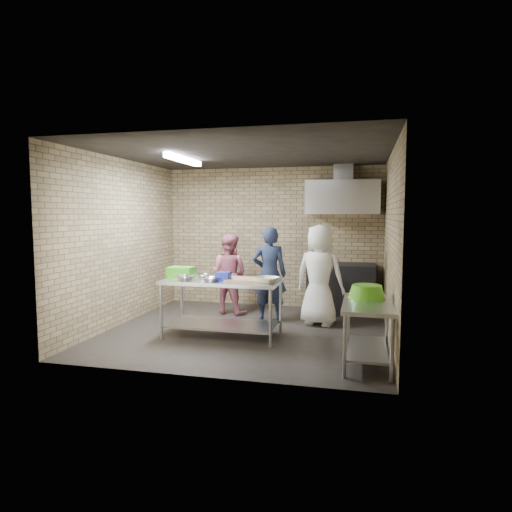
{
  "coord_description": "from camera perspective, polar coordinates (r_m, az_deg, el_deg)",
  "views": [
    {
      "loc": [
        1.72,
        -6.51,
        1.8
      ],
      "look_at": [
        0.1,
        0.2,
        1.15
      ],
      "focal_mm": 31.18,
      "sensor_mm": 36.0,
      "label": 1
    }
  ],
  "objects": [
    {
      "name": "floor",
      "position": [
        6.97,
        -1.2,
        -9.59
      ],
      "size": [
        4.2,
        4.2,
        0.0
      ],
      "primitive_type": "plane",
      "color": "black",
      "rests_on": "ground"
    },
    {
      "name": "ceiling",
      "position": [
        6.79,
        -1.25,
        12.99
      ],
      "size": [
        4.2,
        4.2,
        0.0
      ],
      "primitive_type": "plane",
      "rotation": [
        3.14,
        0.0,
        0.0
      ],
      "color": "black",
      "rests_on": "ground"
    },
    {
      "name": "back_wall",
      "position": [
        8.69,
        2.15,
        2.41
      ],
      "size": [
        4.2,
        0.06,
        2.7
      ],
      "primitive_type": "cube",
      "color": "tan",
      "rests_on": "ground"
    },
    {
      "name": "front_wall",
      "position": [
        4.85,
        -7.27,
        -0.0
      ],
      "size": [
        4.2,
        0.06,
        2.7
      ],
      "primitive_type": "cube",
      "color": "tan",
      "rests_on": "ground"
    },
    {
      "name": "left_wall",
      "position": [
        7.56,
        -16.81,
        1.74
      ],
      "size": [
        0.06,
        4.0,
        2.7
      ],
      "primitive_type": "cube",
      "color": "tan",
      "rests_on": "ground"
    },
    {
      "name": "right_wall",
      "position": [
        6.54,
        16.88,
        1.2
      ],
      "size": [
        0.06,
        4.0,
        2.7
      ],
      "primitive_type": "cube",
      "color": "tan",
      "rests_on": "ground"
    },
    {
      "name": "prep_table",
      "position": [
        6.6,
        -4.32,
        -6.66
      ],
      "size": [
        1.7,
        0.85,
        0.85
      ],
      "primitive_type": "cube",
      "color": "silver",
      "rests_on": "floor"
    },
    {
      "name": "side_counter",
      "position": [
        5.6,
        14.13,
        -9.55
      ],
      "size": [
        0.6,
        1.2,
        0.75
      ],
      "primitive_type": "cube",
      "color": "silver",
      "rests_on": "floor"
    },
    {
      "name": "stove",
      "position": [
        8.28,
        10.86,
        -4.1
      ],
      "size": [
        1.2,
        0.7,
        0.9
      ],
      "primitive_type": "cube",
      "color": "black",
      "rests_on": "floor"
    },
    {
      "name": "range_hood",
      "position": [
        8.22,
        11.08,
        7.37
      ],
      "size": [
        1.3,
        0.6,
        0.6
      ],
      "primitive_type": "cube",
      "color": "silver",
      "rests_on": "back_wall"
    },
    {
      "name": "hood_duct",
      "position": [
        8.4,
        11.18,
        10.4
      ],
      "size": [
        0.35,
        0.3,
        0.3
      ],
      "primitive_type": "cube",
      "color": "#A5A8AD",
      "rests_on": "back_wall"
    },
    {
      "name": "wall_shelf",
      "position": [
        8.4,
        13.17,
        6.06
      ],
      "size": [
        0.8,
        0.2,
        0.04
      ],
      "primitive_type": "cube",
      "color": "#3F2B19",
      "rests_on": "back_wall"
    },
    {
      "name": "fluorescent_fixture",
      "position": [
        7.1,
        -9.25,
        12.1
      ],
      "size": [
        0.1,
        1.25,
        0.08
      ],
      "primitive_type": "cube",
      "color": "white",
      "rests_on": "ceiling"
    },
    {
      "name": "green_crate",
      "position": [
        6.87,
        -9.61,
        -2.01
      ],
      "size": [
        0.38,
        0.28,
        0.15
      ],
      "primitive_type": "cube",
      "color": "green",
      "rests_on": "prep_table"
    },
    {
      "name": "blue_tub",
      "position": [
        6.41,
        -4.2,
        -2.61
      ],
      "size": [
        0.19,
        0.19,
        0.12
      ],
      "primitive_type": "cube",
      "color": "#1626A9",
      "rests_on": "prep_table"
    },
    {
      "name": "cutting_board",
      "position": [
        6.4,
        -1.42,
        -3.02
      ],
      "size": [
        0.52,
        0.4,
        0.03
      ],
      "primitive_type": "cube",
      "color": "tan",
      "rests_on": "prep_table"
    },
    {
      "name": "mixing_bowl_a",
      "position": [
        6.51,
        -9.09,
        -2.79
      ],
      "size": [
        0.34,
        0.34,
        0.07
      ],
      "primitive_type": "imported",
      "rotation": [
        0.0,
        0.0,
        -0.35
      ],
      "color": "silver",
      "rests_on": "prep_table"
    },
    {
      "name": "mixing_bowl_b",
      "position": [
        6.66,
        -6.67,
        -2.58
      ],
      "size": [
        0.26,
        0.26,
        0.06
      ],
      "primitive_type": "imported",
      "rotation": [
        0.0,
        0.0,
        -0.35
      ],
      "color": "silver",
      "rests_on": "prep_table"
    },
    {
      "name": "mixing_bowl_c",
      "position": [
        6.34,
        -5.82,
        -2.98
      ],
      "size": [
        0.31,
        0.31,
        0.06
      ],
      "primitive_type": "imported",
      "rotation": [
        0.0,
        0.0,
        -0.35
      ],
      "color": "silver",
      "rests_on": "prep_table"
    },
    {
      "name": "ceramic_bowl",
      "position": [
        6.19,
        1.4,
        -3.07
      ],
      "size": [
        0.42,
        0.42,
        0.08
      ],
      "primitive_type": "imported",
      "rotation": [
        0.0,
        0.0,
        -0.35
      ],
      "color": "beige",
      "rests_on": "prep_table"
    },
    {
      "name": "green_basin",
      "position": [
        5.74,
        14.02,
        -4.46
      ],
      "size": [
        0.46,
        0.46,
        0.17
      ],
      "primitive_type": null,
      "color": "#59C626",
      "rests_on": "side_counter"
    },
    {
      "name": "bottle_red",
      "position": [
        8.41,
        11.47,
        6.84
      ],
      "size": [
        0.07,
        0.07,
        0.18
      ],
      "primitive_type": "cylinder",
      "color": "#B22619",
      "rests_on": "wall_shelf"
    },
    {
      "name": "man_navy",
      "position": [
        7.48,
        1.72,
        -2.32
      ],
      "size": [
        0.64,
        0.48,
        1.59
      ],
      "primitive_type": "imported",
      "rotation": [
        0.0,
        0.0,
        3.32
      ],
      "color": "#141932",
      "rests_on": "floor"
    },
    {
      "name": "woman_pink",
      "position": [
        8.06,
        -3.47,
        -2.3
      ],
      "size": [
        0.81,
        0.69,
        1.45
      ],
      "primitive_type": "imported",
      "rotation": [
        0.0,
        0.0,
        2.92
      ],
      "color": "#C5687F",
      "rests_on": "floor"
    },
    {
      "name": "woman_white",
      "position": [
        7.28,
        8.15,
        -2.43
      ],
      "size": [
        0.9,
        0.7,
        1.64
      ],
      "primitive_type": "imported",
      "rotation": [
        0.0,
        0.0,
        2.9
      ],
      "color": "white",
      "rests_on": "floor"
    }
  ]
}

